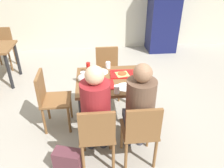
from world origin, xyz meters
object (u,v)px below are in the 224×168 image
Objects in this scene: pizza_slice_a at (100,84)px; foil_bundle at (81,78)px; chair_left_end at (49,97)px; soda_can at (142,73)px; tray_red_near at (100,85)px; drink_fridge at (164,13)px; handbag at (68,160)px; main_table at (112,86)px; plastic_cup_b at (117,89)px; person_in_brown_jacket at (139,105)px; chair_far_side at (107,69)px; paper_plate_center at (100,72)px; tray_red_far at (123,74)px; paper_plate_near_edge at (125,87)px; condiment_bottle at (88,68)px; chair_near_right at (141,130)px; background_chair_far at (3,45)px; plastic_cup_c at (83,75)px; chair_near_left at (97,133)px; pizza_slice_b at (122,74)px; plastic_cup_a at (108,65)px; person_in_red at (96,108)px.

foil_bundle reaches higher than pizza_slice_a.
chair_left_end is 7.09× the size of soda_can.
drink_fridge reaches higher than tray_red_near.
tray_red_near is 0.99m from handbag.
main_table is 0.38m from plastic_cup_b.
chair_left_end is 1.31m from person_in_brown_jacket.
tray_red_near is 1.52× the size of pizza_slice_a.
chair_far_side is at bearing 63.18° from foil_bundle.
chair_left_end reaches higher than paper_plate_center.
tray_red_far reaches higher than paper_plate_near_edge.
tray_red_far is 1.64× the size of paper_plate_center.
soda_can is 0.76m from condiment_bottle.
chair_near_right is 0.88m from soda_can.
foil_bundle is 0.12× the size of background_chair_far.
handbag is (-0.20, -0.87, -0.65)m from plastic_cup_c.
chair_far_side is at bearing 81.33° from chair_near_left.
paper_plate_center is at bearing 106.43° from plastic_cup_b.
paper_plate_near_edge is (0.39, 0.57, 0.23)m from chair_near_left.
foil_bundle is (-0.82, -0.04, -0.01)m from soda_can.
handbag is at bearing -140.38° from soda_can.
plastic_cup_c is 0.18m from condiment_bottle.
soda_can is (0.17, 0.67, 0.04)m from person_in_brown_jacket.
person_in_brown_jacket is at bearing -51.09° from tray_red_near.
soda_can is at bearing -15.78° from condiment_bottle.
plastic_cup_b is (0.17, -0.58, 0.05)m from paper_plate_center.
pizza_slice_b is at bearing -77.21° from chair_far_side.
drink_fridge is at bearing 59.94° from pizza_slice_a.
paper_plate_near_edge is 1.12m from handbag.
main_table is 9.69× the size of plastic_cup_c.
paper_plate_center is at bearing 86.25° from tray_red_near.
plastic_cup_b is at bearing -106.08° from pizza_slice_b.
person_in_brown_jacket is at bearing -30.50° from chair_left_end.
drink_fridge is (1.88, 2.62, 0.13)m from condiment_bottle.
chair_near_right is 1.00× the size of chair_left_end.
tray_red_near is 3.60× the size of plastic_cup_b.
paper_plate_near_edge is 1.80× the size of soda_can.
pizza_slice_a is at bearing -106.12° from plastic_cup_a.
paper_plate_near_edge is 2.20× the size of foil_bundle.
person_in_red is 5.40× the size of pizza_slice_a.
background_chair_far is at bearing 138.17° from pizza_slice_b.
chair_near_right is 3.93× the size of paper_plate_center.
drink_fridge reaches higher than background_chair_far.
foil_bundle is at bearing 104.99° from person_in_red.
person_in_brown_jacket is 0.91m from foil_bundle.
person_in_red is 0.51m from pizza_slice_a.
main_table is 2.69× the size of tray_red_far.
chair_near_right reaches higher than foil_bundle.
paper_plate_center is 0.60m from plastic_cup_b.
pizza_slice_a is 1.00m from handbag.
drink_fridge is at bearing 55.41° from foil_bundle.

